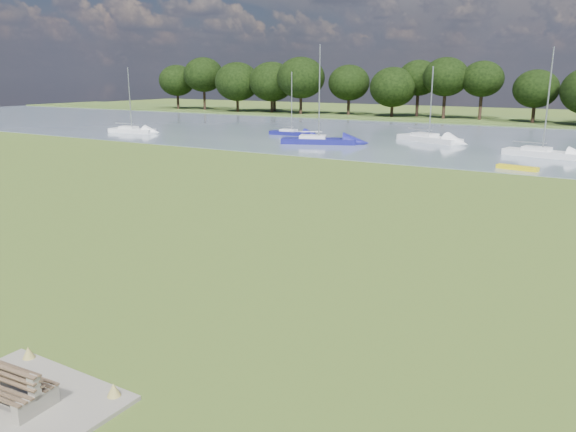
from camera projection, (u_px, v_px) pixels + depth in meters
The scene contains 11 objects.
ground at pixel (321, 243), 23.55m from camera, with size 220.00×220.00×0.00m, color olive.
river at pixel (509, 143), 58.44m from camera, with size 220.00×40.00×0.10m, color slate.
far_bank at pixel (547, 123), 83.36m from camera, with size 220.00×20.00×0.40m, color #4C6626.
concrete_pad at pixel (14, 405), 11.90m from camera, with size 4.20×3.20×0.10m, color gray.
bench_pair at pixel (12, 387), 11.80m from camera, with size 1.79×1.13×0.93m.
kayak at pixel (517, 168), 41.55m from camera, with size 2.98×0.69×0.30m, color yellow.
sailboat_1 at pixel (428, 137), 59.14m from camera, with size 7.54×4.83×7.71m.
sailboat_2 at pixel (318, 139), 57.28m from camera, with size 7.83×4.79×9.77m.
sailboat_3 at pixel (291, 132), 65.58m from camera, with size 5.38×1.65×7.19m.
sailboat_6 at pixel (542, 151), 48.22m from camera, with size 6.61×3.01×9.11m.
sailboat_7 at pixel (131, 129), 68.32m from camera, with size 6.11×2.57×7.75m.
Camera 1 is at (10.44, -20.05, 6.86)m, focal length 35.00 mm.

